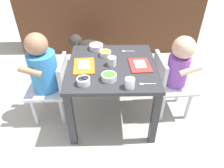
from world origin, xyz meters
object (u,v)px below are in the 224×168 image
at_px(seated_child_left, 45,70).
at_px(cereal_bowl_left_side, 105,53).
at_px(seated_child_right, 177,68).
at_px(veggie_bowl_near, 84,81).
at_px(cereal_bowl_right_side, 109,77).
at_px(dining_table, 112,74).
at_px(veggie_bowl_far, 96,47).
at_px(food_tray_right, 140,65).
at_px(spoon_by_right_tray, 146,84).
at_px(dog, 89,47).
at_px(water_cup_left, 112,62).
at_px(spoon_by_left_tray, 127,51).
at_px(water_cup_right, 130,84).
at_px(food_tray_left, 84,66).

bearing_deg(seated_child_left, cereal_bowl_left_side, 16.26).
bearing_deg(seated_child_right, veggie_bowl_near, -158.56).
xyz_separation_m(seated_child_left, cereal_bowl_right_side, (0.44, -0.18, 0.06)).
bearing_deg(dining_table, veggie_bowl_far, 115.94).
xyz_separation_m(seated_child_left, food_tray_right, (0.64, -0.02, 0.05)).
height_order(cereal_bowl_right_side, veggie_bowl_far, cereal_bowl_right_side).
height_order(cereal_bowl_right_side, spoon_by_right_tray, cereal_bowl_right_side).
bearing_deg(dog, veggie_bowl_near, -86.98).
xyz_separation_m(water_cup_left, veggie_bowl_far, (-0.12, 0.24, -0.01)).
bearing_deg(veggie_bowl_far, food_tray_right, -39.78).
distance_m(dining_table, food_tray_right, 0.20).
relative_size(dog, cereal_bowl_right_side, 4.85).
xyz_separation_m(food_tray_right, spoon_by_right_tray, (0.01, -0.21, -0.00)).
height_order(dog, spoon_by_left_tray, spoon_by_left_tray).
xyz_separation_m(food_tray_right, cereal_bowl_left_side, (-0.23, 0.14, 0.01)).
bearing_deg(seated_child_left, cereal_bowl_right_side, -22.25).
xyz_separation_m(dog, spoon_by_left_tray, (0.33, -0.55, 0.24)).
height_order(seated_child_left, spoon_by_left_tray, seated_child_left).
distance_m(water_cup_left, water_cup_right, 0.27).
relative_size(seated_child_left, spoon_by_right_tray, 6.82).
relative_size(water_cup_right, spoon_by_left_tray, 0.60).
xyz_separation_m(food_tray_right, cereal_bowl_right_side, (-0.21, -0.15, 0.01)).
bearing_deg(food_tray_right, water_cup_right, -110.99).
bearing_deg(dining_table, water_cup_right, -68.91).
xyz_separation_m(seated_child_right, spoon_by_left_tray, (-0.34, 0.15, 0.05)).
height_order(veggie_bowl_near, cereal_bowl_right_side, veggie_bowl_near).
xyz_separation_m(seated_child_right, water_cup_right, (-0.36, -0.29, 0.08)).
bearing_deg(dog, cereal_bowl_right_side, -77.66).
bearing_deg(food_tray_left, water_cup_left, 4.67).
bearing_deg(water_cup_left, cereal_bowl_right_side, -97.51).
relative_size(cereal_bowl_right_side, spoon_by_right_tray, 0.92).
relative_size(water_cup_left, veggie_bowl_near, 0.75).
relative_size(food_tray_left, cereal_bowl_left_side, 2.65).
xyz_separation_m(dining_table, cereal_bowl_left_side, (-0.04, 0.13, 0.09)).
relative_size(seated_child_left, veggie_bowl_far, 6.63).
bearing_deg(dining_table, seated_child_right, 4.72).
xyz_separation_m(food_tray_left, veggie_bowl_far, (0.07, 0.25, 0.01)).
relative_size(veggie_bowl_near, spoon_by_left_tray, 0.78).
distance_m(food_tray_right, cereal_bowl_right_side, 0.26).
height_order(water_cup_left, spoon_by_left_tray, water_cup_left).
bearing_deg(veggie_bowl_near, cereal_bowl_left_side, 69.63).
distance_m(dining_table, seated_child_left, 0.46).
distance_m(veggie_bowl_near, spoon_by_left_tray, 0.49).
relative_size(water_cup_left, cereal_bowl_right_side, 0.64).
distance_m(food_tray_left, veggie_bowl_near, 0.20).
distance_m(food_tray_right, spoon_by_right_tray, 0.21).
height_order(food_tray_left, spoon_by_left_tray, food_tray_left).
distance_m(food_tray_left, cereal_bowl_right_side, 0.23).
bearing_deg(veggie_bowl_far, seated_child_right, -19.25).
xyz_separation_m(cereal_bowl_left_side, cereal_bowl_right_side, (0.02, -0.30, 0.00)).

